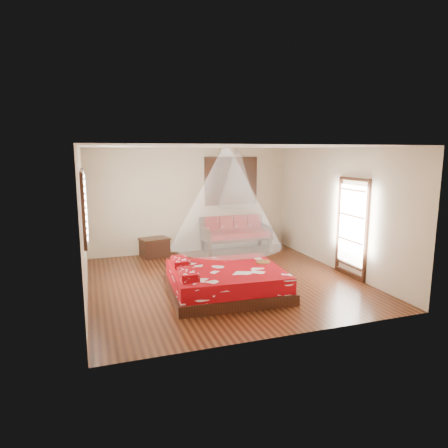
# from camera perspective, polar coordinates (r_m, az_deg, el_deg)

# --- Properties ---
(room) EXTENTS (5.54, 5.54, 2.84)m
(room) POSITION_cam_1_polar(r_m,az_deg,el_deg) (8.24, -0.03, 1.21)
(room) COLOR black
(room) RESTS_ON ground
(bed) EXTENTS (2.28, 2.09, 0.64)m
(bed) POSITION_cam_1_polar(r_m,az_deg,el_deg) (7.75, 0.16, -8.12)
(bed) COLOR black
(bed) RESTS_ON floor
(daybed) EXTENTS (1.85, 0.82, 0.96)m
(daybed) POSITION_cam_1_polar(r_m,az_deg,el_deg) (10.98, 1.60, -1.15)
(daybed) COLOR black
(daybed) RESTS_ON floor
(storage_chest) EXTENTS (0.82, 0.68, 0.49)m
(storage_chest) POSITION_cam_1_polar(r_m,az_deg,el_deg) (10.55, -9.88, -3.29)
(storage_chest) COLOR black
(storage_chest) RESTS_ON floor
(shutter_panel) EXTENTS (1.52, 0.06, 1.32)m
(shutter_panel) POSITION_cam_1_polar(r_m,az_deg,el_deg) (11.10, 1.03, 6.16)
(shutter_panel) COLOR black
(shutter_panel) RESTS_ON wall_back
(window_left) EXTENTS (0.10, 1.74, 1.34)m
(window_left) POSITION_cam_1_polar(r_m,az_deg,el_deg) (7.96, -19.33, 2.49)
(window_left) COLOR black
(window_left) RESTS_ON wall_left
(glazed_door) EXTENTS (0.08, 1.02, 2.16)m
(glazed_door) POSITION_cam_1_polar(r_m,az_deg,el_deg) (9.03, 17.80, -0.61)
(glazed_door) COLOR black
(glazed_door) RESTS_ON floor
(wine_tray) EXTENTS (0.29, 0.29, 0.23)m
(wine_tray) POSITION_cam_1_polar(r_m,az_deg,el_deg) (8.09, 5.58, -5.08)
(wine_tray) COLOR brown
(wine_tray) RESTS_ON bed
(mosquito_net_main) EXTENTS (2.09, 2.09, 1.80)m
(mosquito_net_main) POSITION_cam_1_polar(r_m,az_deg,el_deg) (7.41, 0.32, 3.70)
(mosquito_net_main) COLOR white
(mosquito_net_main) RESTS_ON ceiling
(mosquito_net_daybed) EXTENTS (1.03, 1.03, 1.50)m
(mosquito_net_daybed) POSITION_cam_1_polar(r_m,az_deg,el_deg) (10.66, 1.89, 6.52)
(mosquito_net_daybed) COLOR white
(mosquito_net_daybed) RESTS_ON ceiling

